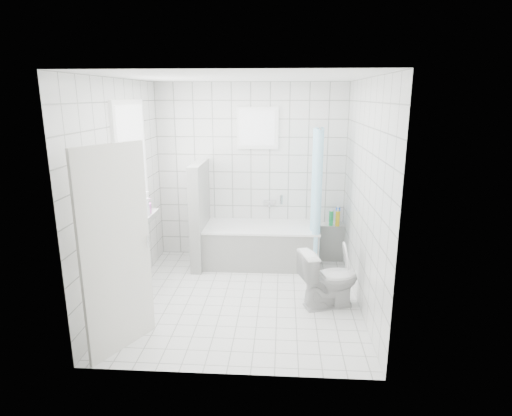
{
  "coord_description": "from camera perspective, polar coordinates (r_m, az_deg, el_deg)",
  "views": [
    {
      "loc": [
        0.48,
        -4.79,
        2.41
      ],
      "look_at": [
        0.15,
        0.35,
        1.05
      ],
      "focal_mm": 30.0,
      "sensor_mm": 36.0,
      "label": 1
    }
  ],
  "objects": [
    {
      "name": "ground",
      "position": [
        5.38,
        -1.85,
        -11.82
      ],
      "size": [
        3.0,
        3.0,
        0.0
      ],
      "primitive_type": "plane",
      "color": "white",
      "rests_on": "ground"
    },
    {
      "name": "window_sill",
      "position": [
        5.61,
        -15.08,
        -1.77
      ],
      "size": [
        0.18,
        1.02,
        0.08
      ],
      "primitive_type": "cube",
      "color": "white",
      "rests_on": "wall_left"
    },
    {
      "name": "ceiling",
      "position": [
        4.81,
        -2.12,
        17.05
      ],
      "size": [
        3.0,
        3.0,
        0.0
      ],
      "primitive_type": "plane",
      "rotation": [
        3.14,
        0.0,
        0.0
      ],
      "color": "white",
      "rests_on": "ground"
    },
    {
      "name": "ledge_bottles",
      "position": [
        6.41,
        10.57,
        -1.26
      ],
      "size": [
        0.17,
        0.19,
        0.25
      ],
      "color": "blue",
      "rests_on": "tiled_ledge"
    },
    {
      "name": "curtain_rod",
      "position": [
        5.92,
        8.28,
        10.68
      ],
      "size": [
        0.02,
        0.8,
        0.02
      ],
      "primitive_type": "cylinder",
      "rotation": [
        1.57,
        0.0,
        0.0
      ],
      "color": "silver",
      "rests_on": "wall_back"
    },
    {
      "name": "wall_front",
      "position": [
        3.5,
        -4.36,
        -3.71
      ],
      "size": [
        2.8,
        0.02,
        2.6
      ],
      "primitive_type": "cube",
      "color": "white",
      "rests_on": "ground"
    },
    {
      "name": "window_back",
      "position": [
        6.27,
        0.2,
        10.59
      ],
      "size": [
        0.5,
        0.01,
        0.5
      ],
      "primitive_type": "cube",
      "color": "white",
      "rests_on": "wall_back"
    },
    {
      "name": "tiled_ledge",
      "position": [
        6.57,
        10.21,
        -4.41
      ],
      "size": [
        0.4,
        0.24,
        0.55
      ],
      "primitive_type": "cube",
      "color": "white",
      "rests_on": "ground"
    },
    {
      "name": "wall_right",
      "position": [
        5.0,
        14.21,
        1.52
      ],
      "size": [
        0.02,
        3.0,
        2.6
      ],
      "primitive_type": "cube",
      "color": "white",
      "rests_on": "ground"
    },
    {
      "name": "window_left",
      "position": [
        5.47,
        -16.05,
        5.71
      ],
      "size": [
        0.01,
        0.9,
        1.4
      ],
      "primitive_type": "cube",
      "color": "white",
      "rests_on": "wall_left"
    },
    {
      "name": "shower_curtain",
      "position": [
        5.92,
        8.05,
        1.87
      ],
      "size": [
        0.14,
        0.48,
        1.78
      ],
      "primitive_type": null,
      "color": "#51C0EE",
      "rests_on": "curtain_rod"
    },
    {
      "name": "wall_back",
      "position": [
        6.4,
        -0.67,
        4.81
      ],
      "size": [
        2.8,
        0.02,
        2.6
      ],
      "primitive_type": "cube",
      "color": "white",
      "rests_on": "ground"
    },
    {
      "name": "tub_faucet",
      "position": [
        6.44,
        1.79,
        0.77
      ],
      "size": [
        0.18,
        0.06,
        0.06
      ],
      "primitive_type": "cube",
      "color": "silver",
      "rests_on": "wall_back"
    },
    {
      "name": "bathtub",
      "position": [
        6.29,
        0.73,
        -4.9
      ],
      "size": [
        1.64,
        0.77,
        0.58
      ],
      "color": "white",
      "rests_on": "ground"
    },
    {
      "name": "wall_left",
      "position": [
        5.26,
        -17.35,
        1.94
      ],
      "size": [
        0.02,
        3.0,
        2.6
      ],
      "primitive_type": "cube",
      "color": "white",
      "rests_on": "ground"
    },
    {
      "name": "toilet",
      "position": [
        5.11,
        9.69,
        -9.25
      ],
      "size": [
        0.76,
        0.57,
        0.69
      ],
      "primitive_type": "imported",
      "rotation": [
        0.0,
        0.0,
        1.88
      ],
      "color": "white",
      "rests_on": "ground"
    },
    {
      "name": "door",
      "position": [
        4.21,
        -18.1,
        -5.51
      ],
      "size": [
        0.41,
        0.73,
        2.0
      ],
      "primitive_type": "cube",
      "rotation": [
        0.0,
        0.0,
        -0.48
      ],
      "color": "silver",
      "rests_on": "ground"
    },
    {
      "name": "partition_wall",
      "position": [
        6.21,
        -7.48,
        -0.85
      ],
      "size": [
        0.15,
        0.85,
        1.5
      ],
      "primitive_type": "cube",
      "color": "white",
      "rests_on": "ground"
    },
    {
      "name": "sill_bottles",
      "position": [
        5.63,
        -14.86,
        -0.0
      ],
      "size": [
        0.17,
        0.58,
        0.31
      ],
      "color": "#D76BCA",
      "rests_on": "window_sill"
    }
  ]
}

